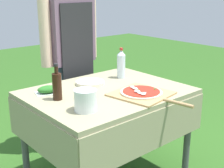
# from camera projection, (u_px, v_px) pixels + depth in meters

# --- Properties ---
(prep_table) EXTENTS (1.15, 0.90, 0.76)m
(prep_table) POSITION_uv_depth(u_px,v_px,m) (107.00, 103.00, 2.34)
(prep_table) COLOR gray
(prep_table) RESTS_ON ground
(person_cook) EXTENTS (0.62, 0.25, 1.67)m
(person_cook) POSITION_uv_depth(u_px,v_px,m) (70.00, 46.00, 2.81)
(person_cook) COLOR #333D56
(person_cook) RESTS_ON ground
(pizza_on_peel) EXTENTS (0.43, 0.61, 0.05)m
(pizza_on_peel) POSITION_uv_depth(u_px,v_px,m) (142.00, 93.00, 2.20)
(pizza_on_peel) COLOR tan
(pizza_on_peel) RESTS_ON prep_table
(oil_bottle) EXTENTS (0.06, 0.06, 0.25)m
(oil_bottle) POSITION_uv_depth(u_px,v_px,m) (57.00, 86.00, 2.09)
(oil_bottle) COLOR black
(oil_bottle) RESTS_ON prep_table
(water_bottle) EXTENTS (0.07, 0.07, 0.25)m
(water_bottle) POSITION_uv_depth(u_px,v_px,m) (121.00, 64.00, 2.60)
(water_bottle) COLOR silver
(water_bottle) RESTS_ON prep_table
(herb_container) EXTENTS (0.20, 0.16, 0.06)m
(herb_container) POSITION_uv_depth(u_px,v_px,m) (48.00, 90.00, 2.24)
(herb_container) COLOR silver
(herb_container) RESTS_ON prep_table
(mixing_tub) EXTENTS (0.14, 0.14, 0.14)m
(mixing_tub) POSITION_uv_depth(u_px,v_px,m) (86.00, 100.00, 1.91)
(mixing_tub) COLOR silver
(mixing_tub) RESTS_ON prep_table
(plate_stack) EXTENTS (0.23, 0.23, 0.02)m
(plate_stack) POSITION_uv_depth(u_px,v_px,m) (90.00, 83.00, 2.45)
(plate_stack) COLOR beige
(plate_stack) RESTS_ON prep_table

